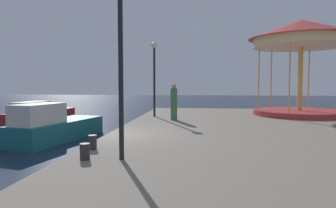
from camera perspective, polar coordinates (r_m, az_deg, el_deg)
The scene contains 10 objects.
ground_plane at distance 11.51m, azimuth -11.45°, elevation -9.53°, with size 120.00×120.00×0.00m, color #162338.
quay_dock at distance 11.75m, azimuth 28.36°, elevation -7.64°, with size 15.66×24.20×0.80m, color gray.
motorboat_teal at distance 14.84m, azimuth -21.03°, elevation -4.09°, with size 2.81×5.39×1.79m.
motorboat_red at distance 22.28m, azimuth -23.36°, elevation -1.85°, with size 2.30×6.11×1.49m.
carousel at distance 19.37m, azimuth 24.12°, elevation 10.45°, with size 6.05×6.05×5.57m.
lamp_post_mid_promenade at distance 7.38m, azimuth -9.09°, elevation 12.97°, with size 0.36×0.36×4.44m.
lamp_post_far_end at distance 16.94m, azimuth -2.64°, elevation 7.37°, with size 0.36×0.36×4.22m.
bollard_center at distance 8.77m, azimuth -14.25°, elevation -7.09°, with size 0.24×0.24×0.40m, color #2D2D33.
bollard_south at distance 7.62m, azimuth -15.62°, elevation -8.77°, with size 0.24×0.24×0.40m, color #2D2D33.
person_far_corner at distance 15.23m, azimuth 1.13°, elevation 0.20°, with size 0.34×0.34×1.87m.
Camera 1 is at (3.43, -10.66, 2.64)m, focal length 31.86 mm.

